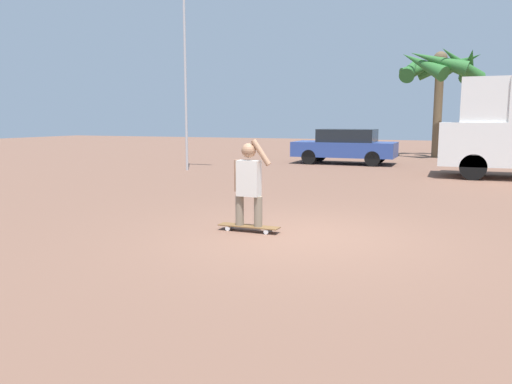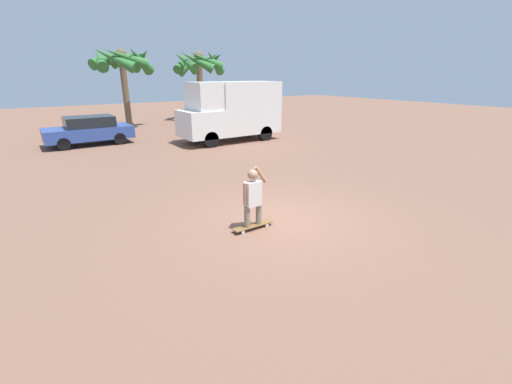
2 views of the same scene
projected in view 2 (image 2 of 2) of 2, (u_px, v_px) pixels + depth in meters
ground_plane at (283, 220)px, 8.77m from camera, size 80.00×80.00×0.00m
skateboard at (253, 226)px, 8.23m from camera, size 1.05×0.23×0.10m
person_skateboarder at (253, 195)px, 7.97m from camera, size 0.65×0.24×1.45m
camper_van at (232, 110)px, 18.58m from camera, size 5.49×2.15×3.15m
parked_car_blue at (89, 130)px, 17.86m from camera, size 4.23×1.91×1.47m
palm_tree_near_van at (199, 63)px, 26.40m from camera, size 4.22×4.23×5.42m
palm_tree_center_background at (122, 61)px, 22.64m from camera, size 4.18×4.30×5.37m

